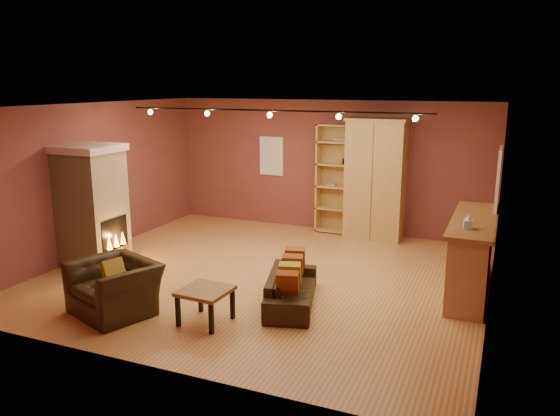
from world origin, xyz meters
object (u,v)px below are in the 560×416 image
at_px(fireplace, 92,205).
at_px(loveseat, 291,282).
at_px(coffee_table, 205,294).
at_px(bookcase, 340,178).
at_px(bar_counter, 472,255).
at_px(armoire, 375,179).
at_px(armchair, 114,279).

distance_m(fireplace, loveseat, 3.97).
bearing_deg(coffee_table, fireplace, 155.65).
bearing_deg(bookcase, bar_counter, -41.71).
height_order(armoire, loveseat, armoire).
xyz_separation_m(bookcase, armoire, (0.81, -0.19, 0.06)).
bearing_deg(fireplace, bar_counter, 10.58).
distance_m(bar_counter, coffee_table, 4.08).
bearing_deg(armoire, loveseat, -94.29).
bearing_deg(fireplace, coffee_table, -24.35).
relative_size(armoire, coffee_table, 3.71).
distance_m(bookcase, armchair, 5.61).
bearing_deg(armchair, fireplace, 158.09).
distance_m(armoire, coffee_table, 5.11).
xyz_separation_m(armoire, loveseat, (-0.29, -3.89, -0.90)).
relative_size(bookcase, armchair, 1.76).
bearing_deg(fireplace, bookcase, 47.92).
bearing_deg(fireplace, armoire, 40.24).
relative_size(bookcase, armoire, 0.94).
bearing_deg(armoire, bar_counter, -48.95).
xyz_separation_m(armoire, bar_counter, (2.06, -2.37, -0.65)).
bearing_deg(armoire, fireplace, -139.76).
bearing_deg(coffee_table, armoire, 77.15).
height_order(bookcase, loveseat, bookcase).
xyz_separation_m(fireplace, armoire, (4.18, 3.54, 0.18)).
xyz_separation_m(fireplace, bookcase, (3.37, 3.73, 0.12)).
height_order(bookcase, coffee_table, bookcase).
bearing_deg(armchair, bar_counter, 52.10).
relative_size(bar_counter, coffee_table, 3.66).
height_order(bar_counter, coffee_table, bar_counter).
relative_size(bookcase, coffee_table, 3.48).
bearing_deg(armchair, loveseat, 50.45).
distance_m(fireplace, armchair, 2.41).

